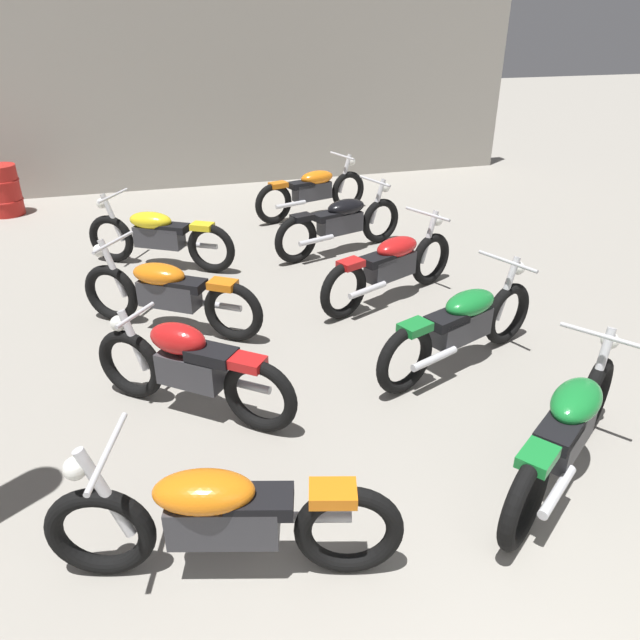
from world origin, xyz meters
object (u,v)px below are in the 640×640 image
(motorcycle_left_row_4, at_px, (158,235))
(oil_drum, at_px, (3,190))
(motorcycle_right_row_1, at_px, (567,429))
(motorcycle_right_row_5, at_px, (313,190))
(motorcycle_right_row_2, at_px, (462,324))
(motorcycle_right_row_4, at_px, (341,222))
(motorcycle_left_row_1, at_px, (221,517))
(motorcycle_left_row_2, at_px, (190,367))
(motorcycle_right_row_3, at_px, (391,265))
(motorcycle_left_row_3, at_px, (168,292))

(motorcycle_left_row_4, xyz_separation_m, oil_drum, (-2.43, 3.20, -0.03))
(motorcycle_right_row_1, relative_size, motorcycle_right_row_5, 0.87)
(motorcycle_right_row_2, xyz_separation_m, oil_drum, (-5.11, 6.69, -0.03))
(motorcycle_left_row_4, bearing_deg, motorcycle_right_row_4, -3.32)
(motorcycle_left_row_1, relative_size, motorcycle_right_row_4, 1.01)
(motorcycle_left_row_2, bearing_deg, motorcycle_right_row_3, 33.52)
(motorcycle_right_row_1, bearing_deg, motorcycle_right_row_5, 89.89)
(motorcycle_right_row_2, height_order, motorcycle_right_row_3, same)
(motorcycle_right_row_4, bearing_deg, oil_drum, 146.05)
(motorcycle_right_row_2, height_order, motorcycle_right_row_5, same)
(motorcycle_left_row_1, bearing_deg, motorcycle_left_row_4, 91.10)
(motorcycle_left_row_2, bearing_deg, motorcycle_left_row_3, 92.81)
(motorcycle_right_row_4, distance_m, motorcycle_right_row_5, 1.78)
(motorcycle_left_row_4, bearing_deg, oil_drum, 127.17)
(motorcycle_left_row_4, bearing_deg, motorcycle_right_row_3, -35.55)
(motorcycle_right_row_1, xyz_separation_m, motorcycle_right_row_4, (-0.07, 5.02, 0.00))
(motorcycle_left_row_2, height_order, motorcycle_right_row_4, motorcycle_right_row_4)
(motorcycle_right_row_2, bearing_deg, motorcycle_right_row_3, 92.38)
(motorcycle_right_row_5, bearing_deg, motorcycle_left_row_3, -126.43)
(motorcycle_right_row_1, distance_m, motorcycle_right_row_3, 3.30)
(motorcycle_left_row_1, relative_size, motorcycle_left_row_2, 1.32)
(motorcycle_left_row_4, height_order, motorcycle_right_row_2, same)
(motorcycle_right_row_1, distance_m, motorcycle_right_row_2, 1.68)
(motorcycle_left_row_2, bearing_deg, motorcycle_left_row_4, 91.41)
(motorcycle_right_row_1, bearing_deg, motorcycle_right_row_3, 90.08)
(motorcycle_left_row_2, distance_m, oil_drum, 7.20)
(oil_drum, bearing_deg, motorcycle_left_row_1, -73.42)
(motorcycle_left_row_4, distance_m, motorcycle_right_row_5, 3.10)
(motorcycle_left_row_4, relative_size, motorcycle_right_row_3, 0.94)
(oil_drum, bearing_deg, motorcycle_right_row_2, -52.61)
(motorcycle_left_row_1, bearing_deg, motorcycle_left_row_2, 90.48)
(motorcycle_right_row_5, bearing_deg, motorcycle_right_row_3, -90.30)
(motorcycle_left_row_4, distance_m, motorcycle_right_row_2, 4.39)
(motorcycle_left_row_3, height_order, motorcycle_left_row_4, same)
(motorcycle_right_row_1, relative_size, oil_drum, 2.16)
(motorcycle_left_row_1, relative_size, motorcycle_right_row_1, 1.15)
(motorcycle_left_row_4, height_order, motorcycle_right_row_4, same)
(motorcycle_left_row_1, height_order, motorcycle_left_row_2, motorcycle_left_row_1)
(motorcycle_right_row_1, height_order, motorcycle_right_row_5, same)
(motorcycle_left_row_4, distance_m, oil_drum, 4.02)
(motorcycle_left_row_3, distance_m, motorcycle_right_row_2, 3.09)
(motorcycle_right_row_1, xyz_separation_m, oil_drum, (-5.05, 8.37, -0.03))
(motorcycle_left_row_1, distance_m, motorcycle_left_row_4, 5.30)
(motorcycle_left_row_2, bearing_deg, motorcycle_right_row_1, -32.65)
(motorcycle_left_row_1, bearing_deg, motorcycle_left_row_3, 91.60)
(motorcycle_right_row_2, height_order, oil_drum, motorcycle_right_row_2)
(motorcycle_right_row_4, relative_size, oil_drum, 2.47)
(motorcycle_left_row_3, xyz_separation_m, motorcycle_right_row_3, (2.61, 0.06, 0.00))
(motorcycle_left_row_2, xyz_separation_m, motorcycle_right_row_5, (2.54, 5.17, -0.01))
(motorcycle_right_row_2, bearing_deg, motorcycle_left_row_1, -144.83)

